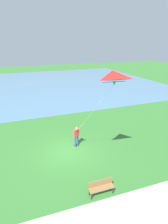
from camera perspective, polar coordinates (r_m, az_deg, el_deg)
name	(u,v)px	position (r m, az deg, el deg)	size (l,w,h in m)	color
ground_plane	(69,152)	(14.89, -4.89, -12.32)	(120.00, 120.00, 0.00)	#33702D
lake_water	(53,84)	(39.42, -9.84, 8.80)	(36.00, 44.00, 0.01)	teal
walkway_path	(140,209)	(11.16, 17.21, -27.22)	(2.40, 32.00, 0.02)	#ADA393
person_kite_flyer	(77,135)	(15.09, -2.36, -7.15)	(0.63, 0.49, 1.83)	#232328
flying_kite	(112,78)	(11.08, 8.89, 10.45)	(3.26, 1.94, 4.76)	red
park_bench_near_walkway	(101,186)	(11.20, 5.39, -22.25)	(0.49, 1.51, 0.88)	olive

